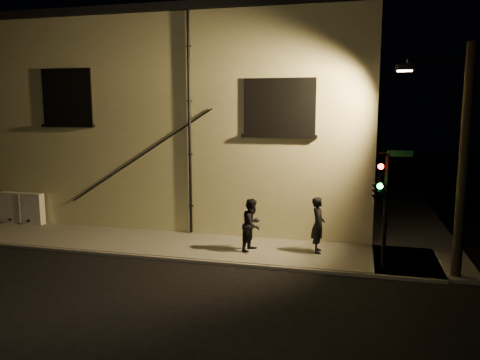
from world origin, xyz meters
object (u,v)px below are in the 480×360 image
(pedestrian_b, at_px, (252,225))
(traffic_signal, at_px, (379,190))
(utility_cabinet, at_px, (22,208))
(pedestrian_a, at_px, (318,225))
(streetlamp_pole, at_px, (459,156))

(pedestrian_b, height_order, traffic_signal, traffic_signal)
(utility_cabinet, relative_size, pedestrian_a, 1.05)
(traffic_signal, bearing_deg, pedestrian_b, 167.83)
(utility_cabinet, distance_m, pedestrian_a, 12.49)
(utility_cabinet, height_order, streetlamp_pole, streetlamp_pole)
(pedestrian_a, xyz_separation_m, pedestrian_b, (-2.19, -0.33, -0.05))
(pedestrian_b, height_order, streetlamp_pole, streetlamp_pole)
(pedestrian_a, bearing_deg, utility_cabinet, 78.57)
(pedestrian_a, xyz_separation_m, traffic_signal, (1.86, -1.20, 1.48))
(utility_cabinet, relative_size, traffic_signal, 0.55)
(utility_cabinet, distance_m, streetlamp_pole, 16.81)
(traffic_signal, relative_size, streetlamp_pole, 0.54)
(utility_cabinet, bearing_deg, pedestrian_b, -7.65)
(pedestrian_a, distance_m, traffic_signal, 2.66)
(utility_cabinet, distance_m, pedestrian_b, 10.35)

